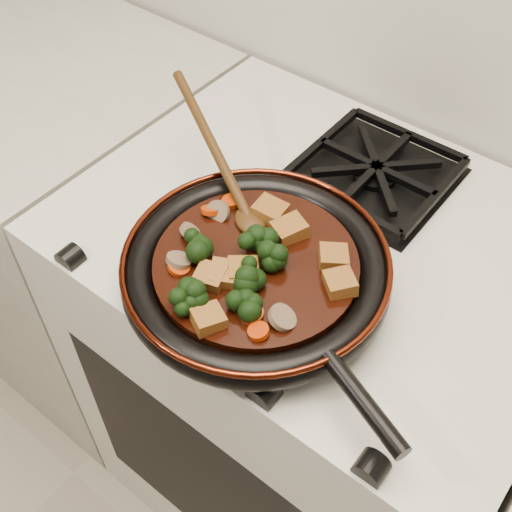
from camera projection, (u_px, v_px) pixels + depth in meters
The scene contains 29 objects.
stove at pixel (308, 381), 1.30m from camera, with size 0.76×0.60×0.90m, color beige.
burner_grate_front at pixel (269, 278), 0.88m from camera, with size 0.23×0.23×0.03m, color black, non-canonical shape.
burner_grate_back at pixel (376, 172), 1.02m from camera, with size 0.23×0.23×0.03m, color black, non-canonical shape.
skillet at pixel (257, 270), 0.85m from camera, with size 0.47×0.36×0.05m.
braising_sauce at pixel (256, 266), 0.85m from camera, with size 0.27×0.27×0.02m, color black.
tofu_cube_0 at pixel (210, 277), 0.81m from camera, with size 0.04×0.03×0.02m, color brown.
tofu_cube_1 at pixel (225, 274), 0.81m from camera, with size 0.04×0.04×0.02m, color brown.
tofu_cube_2 at pixel (333, 257), 0.83m from camera, with size 0.04×0.04×0.02m, color brown.
tofu_cube_3 at pixel (290, 230), 0.87m from camera, with size 0.04×0.04×0.02m, color brown.
tofu_cube_4 at pixel (340, 283), 0.80m from camera, with size 0.04×0.04×0.02m, color brown.
tofu_cube_5 at pixel (243, 271), 0.82m from camera, with size 0.04×0.04×0.02m, color brown.
tofu_cube_6 at pixel (269, 211), 0.89m from camera, with size 0.04×0.04×0.02m, color brown.
tofu_cube_7 at pixel (208, 319), 0.77m from camera, with size 0.04×0.04×0.02m, color brown.
broccoli_floret_0 at pixel (198, 247), 0.84m from camera, with size 0.06×0.06×0.05m, color black, non-canonical shape.
broccoli_floret_1 at pixel (245, 304), 0.78m from camera, with size 0.06×0.06×0.05m, color black, non-canonical shape.
broccoli_floret_2 at pixel (261, 245), 0.84m from camera, with size 0.06×0.06×0.06m, color black, non-canonical shape.
broccoli_floret_3 at pixel (248, 277), 0.81m from camera, with size 0.06×0.06×0.05m, color black, non-canonical shape.
broccoli_floret_4 at pixel (276, 255), 0.83m from camera, with size 0.06×0.06×0.05m, color black, non-canonical shape.
broccoli_floret_5 at pixel (188, 302), 0.78m from camera, with size 0.06×0.06×0.06m, color black, non-canonical shape.
carrot_coin_0 at pixel (259, 331), 0.76m from camera, with size 0.03×0.03×0.01m, color #B42D05.
carrot_coin_1 at pixel (179, 266), 0.83m from camera, with size 0.03×0.03×0.01m, color #B42D05.
carrot_coin_2 at pixel (251, 313), 0.78m from camera, with size 0.03×0.03×0.01m, color #B42D05.
carrot_coin_3 at pixel (211, 210), 0.89m from camera, with size 0.03×0.03×0.01m, color #B42D05.
carrot_coin_4 at pixel (231, 201), 0.91m from camera, with size 0.03×0.03×0.01m, color #B42D05.
mushroom_slice_0 at pixel (179, 260), 0.83m from camera, with size 0.03×0.03×0.01m, color brown.
mushroom_slice_1 at pixel (190, 232), 0.86m from camera, with size 0.03×0.03×0.01m, color brown.
mushroom_slice_2 at pixel (218, 212), 0.89m from camera, with size 0.03×0.03×0.01m, color brown.
mushroom_slice_3 at pixel (282, 317), 0.77m from camera, with size 0.04×0.04×0.01m, color brown.
wooden_spoon at pixel (226, 173), 0.91m from camera, with size 0.16×0.10×0.28m.
Camera 1 is at (0.33, 1.10, 1.59)m, focal length 45.00 mm.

